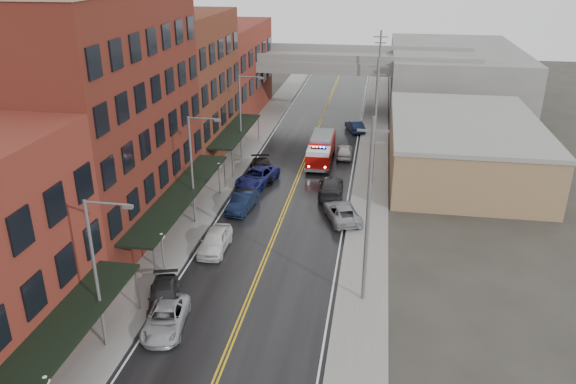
{
  "coord_description": "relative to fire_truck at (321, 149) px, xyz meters",
  "views": [
    {
      "loc": [
        7.39,
        -15.62,
        20.24
      ],
      "look_at": [
        0.78,
        24.7,
        3.0
      ],
      "focal_mm": 35.0,
      "sensor_mm": 36.0,
      "label": 1
    }
  ],
  "objects": [
    {
      "name": "curb_right",
      "position": [
        3.89,
        -10.16,
        -1.42
      ],
      "size": [
        0.3,
        160.0,
        0.15
      ],
      "primitive_type": "cube",
      "color": "gray",
      "rests_on": "ground"
    },
    {
      "name": "parked_car_left_3",
      "position": [
        -6.76,
        -27.85,
        -0.83
      ],
      "size": [
        3.16,
        4.98,
        1.34
      ],
      "primitive_type": "imported",
      "rotation": [
        0.0,
        0.0,
        0.3
      ],
      "color": "black",
      "rests_on": "ground"
    },
    {
      "name": "brick_building_b",
      "position": [
        -15.06,
        -17.16,
        7.5
      ],
      "size": [
        9.0,
        20.0,
        18.0
      ],
      "primitive_type": "cube",
      "color": "#561816",
      "rests_on": "ground"
    },
    {
      "name": "utility_pole_0",
      "position": [
        5.44,
        -25.16,
        4.81
      ],
      "size": [
        1.8,
        0.24,
        12.0
      ],
      "color": "#59595B",
      "rests_on": "ground"
    },
    {
      "name": "street_lamp_1",
      "position": [
        -8.3,
        -16.16,
        3.69
      ],
      "size": [
        2.64,
        0.22,
        9.0
      ],
      "color": "#59595B",
      "rests_on": "ground"
    },
    {
      "name": "awning_1",
      "position": [
        -9.25,
        -17.16,
        1.49
      ],
      "size": [
        2.6,
        18.0,
        3.09
      ],
      "color": "black",
      "rests_on": "ground"
    },
    {
      "name": "street_lamp_2",
      "position": [
        -8.3,
        -0.16,
        3.69
      ],
      "size": [
        2.64,
        0.22,
        9.0
      ],
      "color": "#59595B",
      "rests_on": "ground"
    },
    {
      "name": "sidewalk_left",
      "position": [
        -9.06,
        -10.16,
        -1.42
      ],
      "size": [
        3.0,
        160.0,
        0.15
      ],
      "primitive_type": "cube",
      "color": "slate",
      "rests_on": "ground"
    },
    {
      "name": "brick_building_c",
      "position": [
        -15.06,
        0.34,
        6.0
      ],
      "size": [
        9.0,
        15.0,
        15.0
      ],
      "primitive_type": "cube",
      "color": "#5A2C1B",
      "rests_on": "ground"
    },
    {
      "name": "awning_2",
      "position": [
        -9.24,
        0.34,
        1.49
      ],
      "size": [
        2.6,
        13.0,
        3.09
      ],
      "color": "black",
      "rests_on": "ground"
    },
    {
      "name": "right_far_block",
      "position": [
        16.24,
        29.84,
        2.5
      ],
      "size": [
        18.0,
        30.0,
        8.0
      ],
      "primitive_type": "cube",
      "color": "slate",
      "rests_on": "ground"
    },
    {
      "name": "parked_car_right_1",
      "position": [
        1.84,
        -8.48,
        -0.7
      ],
      "size": [
        2.56,
        5.63,
        1.6
      ],
      "primitive_type": "imported",
      "rotation": [
        0.0,
        0.0,
        3.2
      ],
      "color": "black",
      "rests_on": "ground"
    },
    {
      "name": "brick_building_far",
      "position": [
        -15.06,
        17.84,
        4.5
      ],
      "size": [
        9.0,
        20.0,
        12.0
      ],
      "primitive_type": "cube",
      "color": "maroon",
      "rests_on": "ground"
    },
    {
      "name": "parked_car_left_6",
      "position": [
        -5.36,
        -6.96,
        -0.71
      ],
      "size": [
        3.91,
        6.12,
        1.57
      ],
      "primitive_type": "imported",
      "rotation": [
        0.0,
        0.0,
        -0.25
      ],
      "color": "navy",
      "rests_on": "ground"
    },
    {
      "name": "fire_truck",
      "position": [
        0.0,
        0.0,
        0.0
      ],
      "size": [
        3.07,
        7.59,
        2.77
      ],
      "rotation": [
        0.0,
        0.0,
        0.0
      ],
      "color": "#950806",
      "rests_on": "ground"
    },
    {
      "name": "road",
      "position": [
        -1.76,
        -10.16,
        -1.49
      ],
      "size": [
        11.0,
        160.0,
        0.02
      ],
      "primitive_type": "cube",
      "color": "black",
      "rests_on": "ground"
    },
    {
      "name": "parked_car_left_7",
      "position": [
        -5.36,
        -5.21,
        -0.71
      ],
      "size": [
        3.38,
        5.77,
        1.57
      ],
      "primitive_type": "imported",
      "rotation": [
        0.0,
        0.0,
        0.23
      ],
      "color": "black",
      "rests_on": "ground"
    },
    {
      "name": "parked_car_right_0",
      "position": [
        3.24,
        -13.63,
        -0.78
      ],
      "size": [
        3.93,
        5.68,
        1.44
      ],
      "primitive_type": "imported",
      "rotation": [
        0.0,
        0.0,
        3.47
      ],
      "color": "gray",
      "rests_on": "ground"
    },
    {
      "name": "utility_pole_2",
      "position": [
        5.44,
        14.84,
        4.81
      ],
      "size": [
        1.8,
        0.24,
        12.0
      ],
      "color": "#59595B",
      "rests_on": "ground"
    },
    {
      "name": "parked_car_right_2",
      "position": [
        2.34,
        2.24,
        -0.79
      ],
      "size": [
        1.83,
        4.2,
        1.41
      ],
      "primitive_type": "imported",
      "rotation": [
        0.0,
        0.0,
        3.18
      ],
      "color": "silver",
      "rests_on": "ground"
    },
    {
      "name": "awning_0",
      "position": [
        -9.25,
        -36.16,
        1.49
      ],
      "size": [
        2.6,
        16.0,
        3.09
      ],
      "color": "black",
      "rests_on": "ground"
    },
    {
      "name": "parked_car_right_3",
      "position": [
        2.94,
        12.04,
        -0.8
      ],
      "size": [
        2.83,
        4.52,
        1.4
      ],
      "primitive_type": "imported",
      "rotation": [
        0.0,
        0.0,
        3.48
      ],
      "color": "black",
      "rests_on": "ground"
    },
    {
      "name": "sidewalk_right",
      "position": [
        5.54,
        -10.16,
        -1.42
      ],
      "size": [
        3.0,
        160.0,
        0.15
      ],
      "primitive_type": "cube",
      "color": "slate",
      "rests_on": "ground"
    },
    {
      "name": "curb_left",
      "position": [
        -7.41,
        -10.16,
        -1.42
      ],
      "size": [
        0.3,
        160.0,
        0.15
      ],
      "primitive_type": "cube",
      "color": "gray",
      "rests_on": "ground"
    },
    {
      "name": "parked_car_left_5",
      "position": [
        -5.36,
        -12.96,
        -0.74
      ],
      "size": [
        2.17,
        4.78,
        1.52
      ],
      "primitive_type": "imported",
      "rotation": [
        0.0,
        0.0,
        -0.12
      ],
      "color": "black",
      "rests_on": "ground"
    },
    {
      "name": "globe_lamp_1",
      "position": [
        -8.16,
        -24.16,
        0.81
      ],
      "size": [
        0.44,
        0.44,
        3.12
      ],
      "color": "#59595B",
      "rests_on": "ground"
    },
    {
      "name": "overpass",
      "position": [
        -1.76,
        21.84,
        4.49
      ],
      "size": [
        40.0,
        10.0,
        7.5
      ],
      "color": "slate",
      "rests_on": "ground"
    },
    {
      "name": "street_lamp_0",
      "position": [
        -8.3,
        -32.16,
        3.69
      ],
      "size": [
        2.64,
        0.22,
        9.0
      ],
      "color": "#59595B",
      "rests_on": "ground"
    },
    {
      "name": "utility_pole_1",
      "position": [
        5.44,
        -5.16,
        4.81
      ],
      "size": [
        1.8,
        0.24,
        12.0
      ],
      "color": "#59595B",
      "rests_on": "ground"
    },
    {
      "name": "globe_lamp_2",
      "position": [
        -8.16,
        -10.16,
        0.81
      ],
      "size": [
        0.44,
        0.44,
        3.12
      ],
      "color": "#59595B",
      "rests_on": "ground"
    },
    {
      "name": "parked_car_left_2",
      "position": [
        -5.86,
        -29.96,
        -0.83
      ],
      "size": [
        2.87,
        5.06,
        1.33
      ],
      "primitive_type": "imported",
      "rotation": [
        0.0,
        0.0,
        0.14
      ],
      "color": "#9FA2A7",
      "rests_on": "ground"
    },
    {
      "name": "parked_car_left_4",
      "position": [
        -5.66,
        -20.3,
        -0.71
      ],
      "size": [
        1.92,
        4.65,
        1.58
      ],
      "primitive_type": "imported",
      "rotation": [
        0.0,
        0.0,
        0.01
      ],
      "color": "silver",
      "rests_on": "ground"
    },
    {
      "name": "tan_building",
      "position": [
        14.24,
        -0.16,
        1.0
      ],
      "size": [
        14.0,
        22.0,
        5.0
      ],
      "primitive_type": "cube",
      "color": "#92784F",
      "rests_on": "ground"
    }
  ]
}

